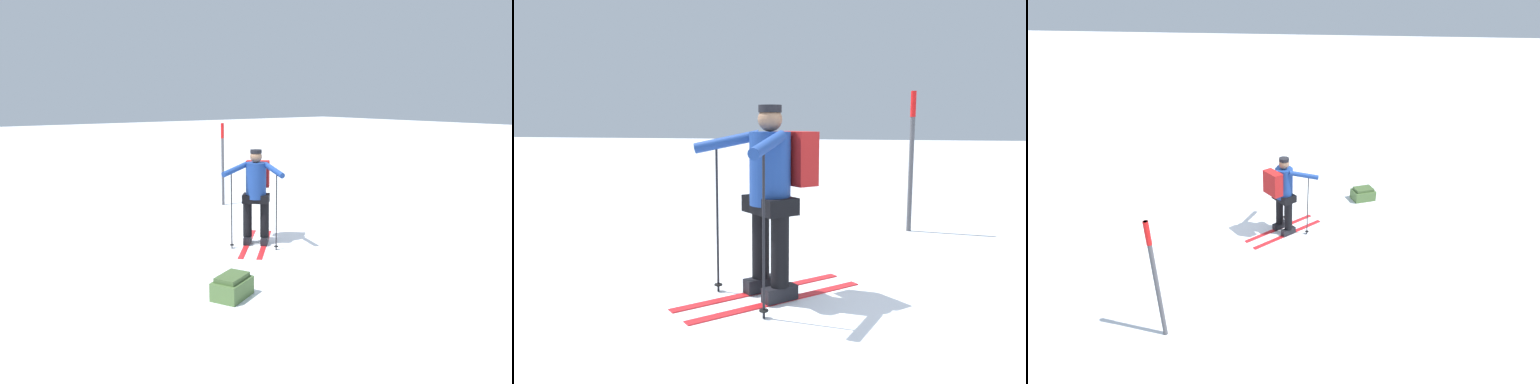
{
  "view_description": "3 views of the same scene",
  "coord_description": "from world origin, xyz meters",
  "views": [
    {
      "loc": [
        6.42,
        -5.34,
        2.46
      ],
      "look_at": [
        -0.12,
        -0.46,
        0.9
      ],
      "focal_mm": 35.0,
      "sensor_mm": 36.0,
      "label": 1
    },
    {
      "loc": [
        3.85,
        0.46,
        1.47
      ],
      "look_at": [
        -0.12,
        -0.46,
        0.9
      ],
      "focal_mm": 35.0,
      "sensor_mm": 36.0,
      "label": 2
    },
    {
      "loc": [
        -6.95,
        -1.52,
        4.4
      ],
      "look_at": [
        -0.12,
        -0.46,
        0.9
      ],
      "focal_mm": 28.0,
      "sensor_mm": 36.0,
      "label": 3
    }
  ],
  "objects": [
    {
      "name": "trail_marker",
      "position": [
        -3.07,
        0.8,
        1.09
      ],
      "size": [
        0.07,
        0.07,
        1.88
      ],
      "color": "#4C4C51",
      "rests_on": "ground_plane"
    },
    {
      "name": "dropped_backpack",
      "position": [
        1.55,
        -2.08,
        0.14
      ],
      "size": [
        0.53,
        0.6,
        0.29
      ],
      "color": "#4C6B38",
      "rests_on": "ground_plane"
    },
    {
      "name": "skier",
      "position": [
        -0.14,
        -0.44,
        0.94
      ],
      "size": [
        1.48,
        1.43,
        1.61
      ],
      "color": "red",
      "rests_on": "ground_plane"
    },
    {
      "name": "ground_plane",
      "position": [
        0.0,
        0.0,
        0.0
      ],
      "size": [
        80.0,
        80.0,
        0.0
      ],
      "primitive_type": "plane",
      "color": "white"
    }
  ]
}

